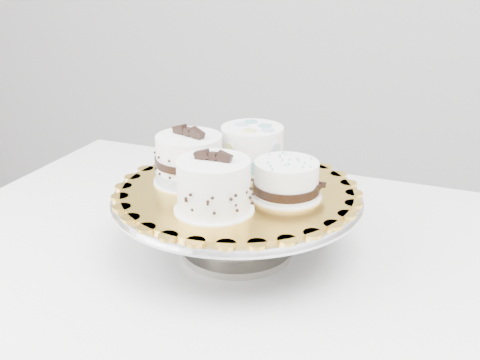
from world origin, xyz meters
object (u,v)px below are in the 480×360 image
(table, at_px, (261,290))
(cake_stand, at_px, (237,211))
(cake_ribbon, at_px, (287,180))
(cake_board, at_px, (237,190))
(cake_swirl, at_px, (214,187))
(cake_banded, at_px, (189,161))
(cake_dots, at_px, (252,148))

(table, relative_size, cake_stand, 3.15)
(cake_stand, xyz_separation_m, cake_ribbon, (0.08, -0.01, 0.07))
(cake_board, bearing_deg, table, 25.71)
(cake_stand, bearing_deg, cake_swirl, -95.46)
(cake_banded, height_order, cake_dots, cake_banded)
(cake_board, xyz_separation_m, cake_dots, (-0.00, 0.09, 0.04))
(cake_dots, relative_size, cake_ribbon, 1.04)
(cake_board, xyz_separation_m, cake_banded, (-0.08, 0.01, 0.04))
(cake_stand, relative_size, cake_ribbon, 3.26)
(cake_stand, distance_m, cake_swirl, 0.12)
(table, distance_m, cake_banded, 0.26)
(table, xyz_separation_m, cake_banded, (-0.12, -0.01, 0.23))
(cake_dots, xyz_separation_m, cake_ribbon, (0.08, -0.10, -0.01))
(cake_swirl, xyz_separation_m, cake_ribbon, (0.09, 0.08, -0.01))
(table, distance_m, cake_swirl, 0.26)
(cake_board, distance_m, cake_banded, 0.09)
(cake_stand, relative_size, cake_board, 1.09)
(cake_dots, bearing_deg, table, -56.93)
(table, bearing_deg, cake_banded, -170.29)
(cake_swirl, height_order, cake_ribbon, cake_swirl)
(cake_board, relative_size, cake_banded, 2.64)
(table, distance_m, cake_board, 0.19)
(cake_banded, bearing_deg, cake_stand, 17.18)
(cake_dots, height_order, cake_ribbon, cake_dots)
(cake_board, xyz_separation_m, cake_swirl, (-0.01, -0.09, 0.04))
(table, xyz_separation_m, cake_swirl, (-0.05, -0.11, 0.23))
(table, bearing_deg, cake_stand, -149.22)
(table, xyz_separation_m, cake_dots, (-0.04, 0.07, 0.23))
(cake_stand, distance_m, cake_board, 0.04)
(cake_board, xyz_separation_m, cake_ribbon, (0.08, -0.01, 0.03))
(cake_dots, distance_m, cake_ribbon, 0.13)
(cake_swirl, xyz_separation_m, cake_banded, (-0.08, 0.10, -0.00))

